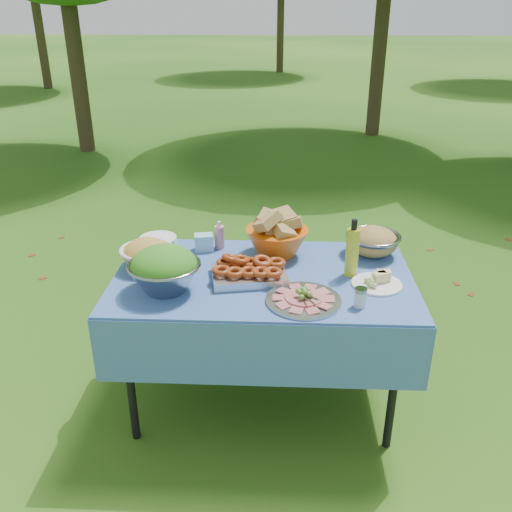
% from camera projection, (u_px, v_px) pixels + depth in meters
% --- Properties ---
extents(ground, '(80.00, 80.00, 0.00)m').
position_uv_depth(ground, '(262.00, 398.00, 2.98)').
color(ground, '#09360A').
rests_on(ground, ground).
extents(picnic_table, '(1.46, 0.86, 0.76)m').
position_uv_depth(picnic_table, '(263.00, 340.00, 2.82)').
color(picnic_table, '#76B1E3').
rests_on(picnic_table, ground).
extents(salad_bowl, '(0.39, 0.39, 0.22)m').
position_uv_depth(salad_bowl, '(164.00, 269.00, 2.47)').
color(salad_bowl, gray).
rests_on(salad_bowl, picnic_table).
extents(pasta_bowl_white, '(0.32, 0.32, 0.15)m').
position_uv_depth(pasta_bowl_white, '(147.00, 253.00, 2.72)').
color(pasta_bowl_white, white).
rests_on(pasta_bowl_white, picnic_table).
extents(plate_stack, '(0.26, 0.26, 0.07)m').
position_uv_depth(plate_stack, '(158.00, 243.00, 2.94)').
color(plate_stack, white).
rests_on(plate_stack, picnic_table).
extents(wipes_box, '(0.11, 0.09, 0.09)m').
position_uv_depth(wipes_box, '(204.00, 242.00, 2.91)').
color(wipes_box, '#99D4EE').
rests_on(wipes_box, picnic_table).
extents(sanitizer_bottle, '(0.07, 0.07, 0.15)m').
position_uv_depth(sanitizer_bottle, '(219.00, 235.00, 2.93)').
color(sanitizer_bottle, pink).
rests_on(sanitizer_bottle, picnic_table).
extents(bread_bowl, '(0.34, 0.34, 0.22)m').
position_uv_depth(bread_bowl, '(277.00, 235.00, 2.84)').
color(bread_bowl, '#D4590E').
rests_on(bread_bowl, picnic_table).
extents(pasta_bowl_steel, '(0.33, 0.33, 0.15)m').
position_uv_depth(pasta_bowl_steel, '(373.00, 241.00, 2.86)').
color(pasta_bowl_steel, gray).
rests_on(pasta_bowl_steel, picnic_table).
extents(fried_tray, '(0.39, 0.31, 0.08)m').
position_uv_depth(fried_tray, '(249.00, 271.00, 2.61)').
color(fried_tray, '#BCBDC2').
rests_on(fried_tray, picnic_table).
extents(charcuterie_platter, '(0.40, 0.40, 0.08)m').
position_uv_depth(charcuterie_platter, '(304.00, 294.00, 2.41)').
color(charcuterie_platter, '#A7AAAF').
rests_on(charcuterie_platter, picnic_table).
extents(oil_bottle, '(0.08, 0.08, 0.29)m').
position_uv_depth(oil_bottle, '(352.00, 248.00, 2.60)').
color(oil_bottle, '#B3C127').
rests_on(oil_bottle, picnic_table).
extents(cheese_plate, '(0.28, 0.28, 0.06)m').
position_uv_depth(cheese_plate, '(377.00, 279.00, 2.55)').
color(cheese_plate, white).
rests_on(cheese_plate, picnic_table).
extents(shaker, '(0.07, 0.07, 0.09)m').
position_uv_depth(shaker, '(360.00, 297.00, 2.37)').
color(shaker, silver).
rests_on(shaker, picnic_table).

